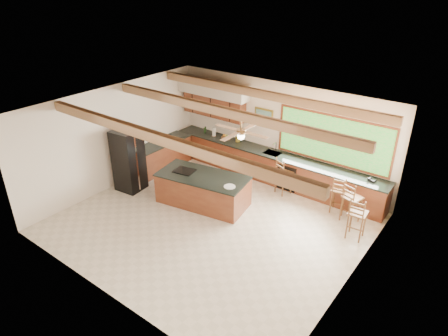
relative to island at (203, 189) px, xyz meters
The scene contains 9 objects.
ground 1.09m from the island, 36.82° to the right, with size 7.20×7.20×0.00m, color beige.
room_shell 1.89m from the island, ahead, with size 7.27×6.54×3.02m.
counter_run 1.92m from the island, 90.53° to the left, with size 7.12×3.10×1.27m.
island is the anchor object (origin of this frame).
refrigerator 2.39m from the island, 164.11° to the right, with size 0.79×0.77×1.84m.
bar_stool_a 2.34m from the island, 50.36° to the left, with size 0.52×0.52×1.13m.
bar_stool_b 3.63m from the island, 29.59° to the left, with size 0.45×0.45×1.11m.
bar_stool_c 4.07m from the island, 13.37° to the left, with size 0.44×0.44×1.15m.
bar_stool_d 3.91m from the island, 23.14° to the left, with size 0.52×0.52×1.17m.
Camera 1 is at (5.43, -6.67, 5.87)m, focal length 32.00 mm.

